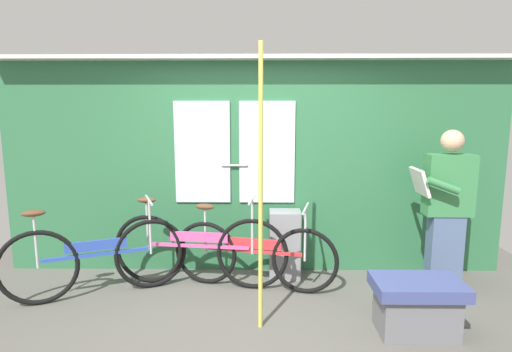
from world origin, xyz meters
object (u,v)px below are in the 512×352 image
Objects in this scene: handrail_pole at (261,191)px; bench_seat_corner at (417,305)px; bicycle_leaning_behind at (198,249)px; bicycle_by_pole at (253,254)px; trash_bin_by_wall at (285,244)px; bicycle_near_door at (96,258)px; passenger_reading_newspaper at (446,209)px.

bench_seat_corner is at bearing -3.68° from handrail_pole.
bicycle_leaning_behind is 0.78× the size of handrail_pole.
bicycle_by_pole reaches higher than trash_bin_by_wall.
bicycle_leaning_behind is (0.95, 0.25, 0.01)m from bicycle_near_door.
bench_seat_corner is at bearing -48.95° from trash_bin_by_wall.
bicycle_near_door reaches higher than bicycle_by_pole.
bicycle_near_door is 2.22× the size of trash_bin_by_wall.
handrail_pole reaches higher than bench_seat_corner.
bicycle_by_pole is 1.10m from handrail_pole.
passenger_reading_newspaper is at bearing 10.62° from bicycle_by_pole.
bicycle_leaning_behind is at bearing -7.70° from bicycle_near_door.
passenger_reading_newspaper is (2.43, -0.11, 0.46)m from bicycle_leaning_behind.
bicycle_leaning_behind is 2.48m from passenger_reading_newspaper.
handrail_pole is at bearing -42.02° from bicycle_near_door.
bicycle_near_door is 2.92m from bench_seat_corner.
bicycle_near_door is 3.41m from passenger_reading_newspaper.
handrail_pole is at bearing -103.73° from trash_bin_by_wall.
bicycle_by_pole is 2.37× the size of bench_seat_corner.
handrail_pole is (-1.79, -0.70, 0.30)m from passenger_reading_newspaper.
handrail_pole reaches higher than trash_bin_by_wall.
bicycle_near_door is at bearing 160.42° from handrail_pole.
bicycle_by_pole is 1.03× the size of passenger_reading_newspaper.
bicycle_leaning_behind is 0.56m from bicycle_by_pole.
bench_seat_corner is (2.84, -0.64, -0.14)m from bicycle_near_door.
bench_seat_corner is at bearing 56.35° from passenger_reading_newspaper.
bicycle_near_door is 0.98× the size of bicycle_by_pole.
bicycle_leaning_behind reaches higher than trash_bin_by_wall.
passenger_reading_newspaper is at bearing 4.13° from bicycle_leaning_behind.
passenger_reading_newspaper is 0.70× the size of handrail_pole.
trash_bin_by_wall is at bearing -12.52° from passenger_reading_newspaper.
passenger_reading_newspaper is 1.13m from bench_seat_corner.
passenger_reading_newspaper is at bearing -13.40° from trash_bin_by_wall.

